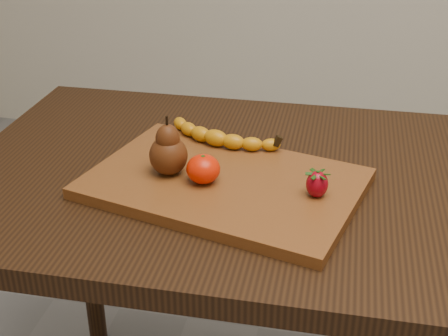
% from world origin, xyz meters
% --- Properties ---
extents(table, '(1.00, 0.70, 0.76)m').
position_xyz_m(table, '(0.00, 0.00, 0.66)').
color(table, black).
rests_on(table, ground).
extents(cutting_board, '(0.51, 0.40, 0.02)m').
position_xyz_m(cutting_board, '(-0.00, -0.07, 0.77)').
color(cutting_board, brown).
rests_on(cutting_board, table).
extents(banana, '(0.21, 0.11, 0.03)m').
position_xyz_m(banana, '(-0.04, 0.06, 0.80)').
color(banana, orange).
rests_on(banana, cutting_board).
extents(pear, '(0.07, 0.07, 0.10)m').
position_xyz_m(pear, '(-0.10, -0.06, 0.83)').
color(pear, '#4E230C').
rests_on(pear, cutting_board).
extents(mandarin, '(0.07, 0.07, 0.05)m').
position_xyz_m(mandarin, '(-0.03, -0.08, 0.80)').
color(mandarin, red).
rests_on(mandarin, cutting_board).
extents(strawberry, '(0.04, 0.04, 0.05)m').
position_xyz_m(strawberry, '(0.16, -0.09, 0.80)').
color(strawberry, maroon).
rests_on(strawberry, cutting_board).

